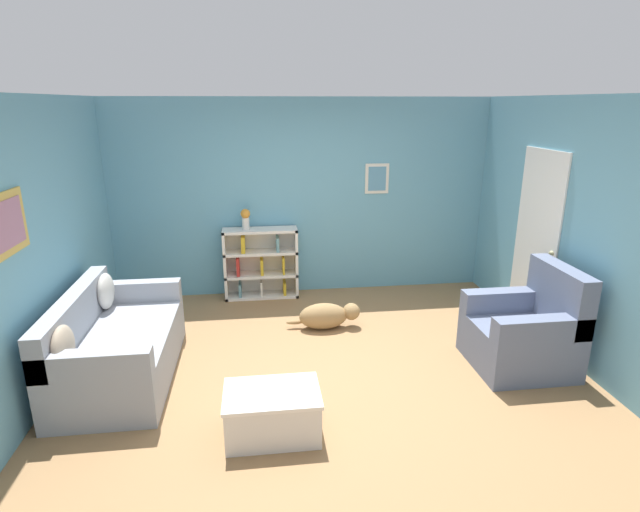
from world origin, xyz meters
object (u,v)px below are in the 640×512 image
couch (115,347)px  dog (327,316)px  bookshelf (261,263)px  vase (245,218)px  coffee_table (272,411)px  recliner_chair (526,332)px

couch → dog: couch is taller
bookshelf → vase: bearing=-172.2°
coffee_table → vase: bearing=94.1°
couch → coffee_table: 1.80m
bookshelf → vase: (-0.17, -0.02, 0.63)m
dog → recliner_chair: bearing=-30.7°
recliner_chair → couch: bearing=176.0°
coffee_table → bookshelf: bearing=90.7°
vase → recliner_chair: bearing=-38.7°
bookshelf → dog: size_ratio=1.13×
bookshelf → coffee_table: bearing=-89.3°
couch → recliner_chair: 3.98m
couch → dog: size_ratio=2.05×
couch → vase: bearing=57.3°
bookshelf → recliner_chair: recliner_chair is taller
couch → bookshelf: bookshelf is taller
dog → couch: bearing=-159.3°
bookshelf → recliner_chair: 3.39m
coffee_table → vase: size_ratio=2.77×
couch → vase: size_ratio=6.51×
bookshelf → vase: size_ratio=3.60×
bookshelf → coffee_table: bookshelf is taller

